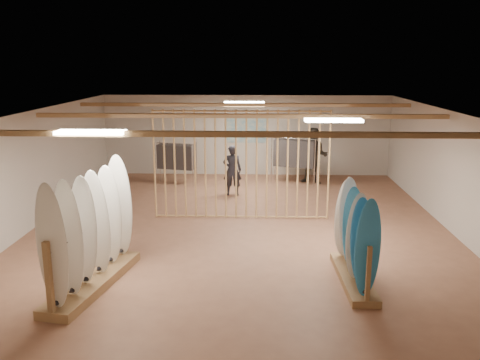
{
  "coord_description": "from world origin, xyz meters",
  "views": [
    {
      "loc": [
        0.43,
        -11.71,
        3.96
      ],
      "look_at": [
        0.0,
        0.0,
        1.2
      ],
      "focal_mm": 38.0,
      "sensor_mm": 36.0,
      "label": 1
    }
  ],
  "objects_px": {
    "clothing_rack_a": "(176,157)",
    "rack_right": "(355,250)",
    "rack_left": "(91,247)",
    "clothing_rack_b": "(295,153)",
    "shopper_a": "(232,167)",
    "shopper_b": "(314,152)"
  },
  "relations": [
    {
      "from": "clothing_rack_a",
      "to": "shopper_a",
      "type": "xyz_separation_m",
      "value": [
        1.91,
        -1.34,
        -0.04
      ]
    },
    {
      "from": "clothing_rack_a",
      "to": "shopper_b",
      "type": "height_order",
      "value": "shopper_b"
    },
    {
      "from": "clothing_rack_a",
      "to": "rack_right",
      "type": "bearing_deg",
      "value": -45.73
    },
    {
      "from": "shopper_b",
      "to": "clothing_rack_b",
      "type": "bearing_deg",
      "value": -161.18
    },
    {
      "from": "rack_left",
      "to": "shopper_a",
      "type": "bearing_deg",
      "value": 82.06
    },
    {
      "from": "clothing_rack_a",
      "to": "clothing_rack_b",
      "type": "relative_size",
      "value": 0.9
    },
    {
      "from": "clothing_rack_b",
      "to": "rack_right",
      "type": "bearing_deg",
      "value": -66.77
    },
    {
      "from": "rack_right",
      "to": "clothing_rack_a",
      "type": "distance_m",
      "value": 8.64
    },
    {
      "from": "rack_left",
      "to": "clothing_rack_b",
      "type": "xyz_separation_m",
      "value": [
        4.13,
        8.03,
        0.26
      ]
    },
    {
      "from": "rack_right",
      "to": "clothing_rack_b",
      "type": "xyz_separation_m",
      "value": [
        -0.58,
        7.64,
        0.4
      ]
    },
    {
      "from": "shopper_a",
      "to": "clothing_rack_a",
      "type": "bearing_deg",
      "value": -38.39
    },
    {
      "from": "rack_right",
      "to": "clothing_rack_a",
      "type": "xyz_separation_m",
      "value": [
        -4.45,
        7.4,
        0.3
      ]
    },
    {
      "from": "rack_left",
      "to": "shopper_b",
      "type": "height_order",
      "value": "rack_left"
    },
    {
      "from": "clothing_rack_a",
      "to": "shopper_b",
      "type": "xyz_separation_m",
      "value": [
        4.52,
        0.26,
        0.14
      ]
    },
    {
      "from": "clothing_rack_b",
      "to": "shopper_b",
      "type": "distance_m",
      "value": 0.65
    },
    {
      "from": "rack_left",
      "to": "clothing_rack_b",
      "type": "bearing_deg",
      "value": 73.41
    },
    {
      "from": "rack_right",
      "to": "shopper_b",
      "type": "xyz_separation_m",
      "value": [
        0.07,
        7.66,
        0.43
      ]
    },
    {
      "from": "rack_left",
      "to": "clothing_rack_b",
      "type": "relative_size",
      "value": 1.8
    },
    {
      "from": "clothing_rack_a",
      "to": "rack_left",
      "type": "bearing_deg",
      "value": -78.63
    },
    {
      "from": "shopper_a",
      "to": "clothing_rack_b",
      "type": "bearing_deg",
      "value": -144.71
    },
    {
      "from": "shopper_b",
      "to": "rack_left",
      "type": "bearing_deg",
      "value": -103.54
    },
    {
      "from": "rack_left",
      "to": "shopper_a",
      "type": "height_order",
      "value": "rack_left"
    }
  ]
}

